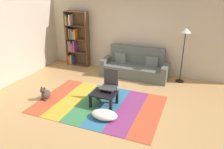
% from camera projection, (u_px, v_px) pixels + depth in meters
% --- Properties ---
extents(ground_plane, '(14.00, 14.00, 0.00)m').
position_uv_depth(ground_plane, '(109.00, 102.00, 5.93)').
color(ground_plane, tan).
extents(back_wall, '(6.80, 0.10, 2.70)m').
position_uv_depth(back_wall, '(137.00, 34.00, 7.60)').
color(back_wall, beige).
rests_on(back_wall, ground_plane).
extents(left_wall, '(0.10, 5.50, 2.70)m').
position_uv_depth(left_wall, '(22.00, 37.00, 7.23)').
color(left_wall, beige).
rests_on(left_wall, ground_plane).
extents(rug, '(3.25, 2.17, 0.01)m').
position_uv_depth(rug, '(99.00, 104.00, 5.80)').
color(rug, '#C64C2D').
rests_on(rug, ground_plane).
extents(couch, '(2.26, 0.80, 1.00)m').
position_uv_depth(couch, '(135.00, 67.00, 7.49)').
color(couch, '#59605B').
rests_on(couch, ground_plane).
extents(bookshelf, '(0.90, 0.28, 2.06)m').
position_uv_depth(bookshelf, '(75.00, 39.00, 8.34)').
color(bookshelf, brown).
rests_on(bookshelf, ground_plane).
extents(coffee_table, '(0.64, 0.53, 0.36)m').
position_uv_depth(coffee_table, '(104.00, 95.00, 5.65)').
color(coffee_table, black).
rests_on(coffee_table, rug).
extents(pouf, '(0.65, 0.41, 0.19)m').
position_uv_depth(pouf, '(104.00, 115.00, 5.16)').
color(pouf, white).
rests_on(pouf, rug).
extents(dog, '(0.22, 0.35, 0.40)m').
position_uv_depth(dog, '(45.00, 94.00, 6.02)').
color(dog, '#473D33').
rests_on(dog, ground_plane).
extents(standing_lamp, '(0.32, 0.32, 1.75)m').
position_uv_depth(standing_lamp, '(185.00, 38.00, 6.63)').
color(standing_lamp, black).
rests_on(standing_lamp, ground_plane).
extents(tv_remote, '(0.08, 0.16, 0.02)m').
position_uv_depth(tv_remote, '(108.00, 92.00, 5.63)').
color(tv_remote, black).
rests_on(tv_remote, coffee_table).
extents(folding_chair, '(0.40, 0.40, 0.90)m').
position_uv_depth(folding_chair, '(110.00, 83.00, 5.80)').
color(folding_chair, '#38383D').
rests_on(folding_chair, ground_plane).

